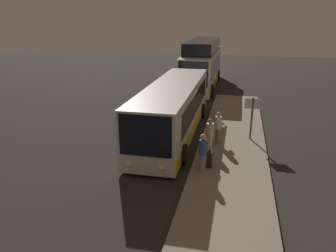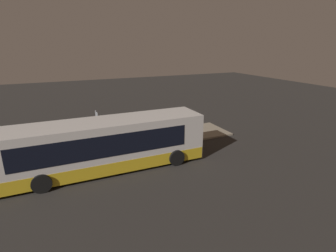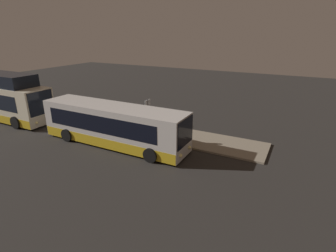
{
  "view_description": "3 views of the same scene",
  "coord_description": "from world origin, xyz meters",
  "px_view_note": "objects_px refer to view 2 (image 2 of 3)",
  "views": [
    {
      "loc": [
        17.07,
        3.41,
        6.48
      ],
      "look_at": [
        3.87,
        0.51,
        1.88
      ],
      "focal_mm": 35.0,
      "sensor_mm": 36.0,
      "label": 1
    },
    {
      "loc": [
        -2.73,
        -14.07,
        6.94
      ],
      "look_at": [
        3.87,
        0.51,
        1.88
      ],
      "focal_mm": 28.0,
      "sensor_mm": 36.0,
      "label": 2
    },
    {
      "loc": [
        11.39,
        -13.91,
        7.78
      ],
      "look_at": [
        3.87,
        0.51,
        1.88
      ],
      "focal_mm": 28.0,
      "sensor_mm": 36.0,
      "label": 3
    }
  ],
  "objects_px": {
    "passenger_waiting": "(117,135)",
    "suitcase": "(158,137)",
    "bus_lead": "(106,146)",
    "passenger_boarding": "(133,135)",
    "passenger_with_bags": "(166,130)",
    "sign_post": "(97,122)"
  },
  "relations": [
    {
      "from": "passenger_boarding",
      "to": "passenger_with_bags",
      "type": "relative_size",
      "value": 0.96
    },
    {
      "from": "passenger_with_bags",
      "to": "passenger_boarding",
      "type": "bearing_deg",
      "value": 153.9
    },
    {
      "from": "passenger_boarding",
      "to": "passenger_waiting",
      "type": "bearing_deg",
      "value": 54.06
    },
    {
      "from": "passenger_boarding",
      "to": "sign_post",
      "type": "bearing_deg",
      "value": 27.3
    },
    {
      "from": "bus_lead",
      "to": "passenger_boarding",
      "type": "height_order",
      "value": "bus_lead"
    },
    {
      "from": "passenger_boarding",
      "to": "suitcase",
      "type": "distance_m",
      "value": 1.97
    },
    {
      "from": "passenger_boarding",
      "to": "suitcase",
      "type": "height_order",
      "value": "passenger_boarding"
    },
    {
      "from": "suitcase",
      "to": "passenger_boarding",
      "type": "bearing_deg",
      "value": -174.31
    },
    {
      "from": "passenger_boarding",
      "to": "passenger_with_bags",
      "type": "xyz_separation_m",
      "value": [
        2.41,
        -0.07,
        0.05
      ]
    },
    {
      "from": "bus_lead",
      "to": "passenger_boarding",
      "type": "bearing_deg",
      "value": 45.18
    },
    {
      "from": "passenger_with_bags",
      "to": "suitcase",
      "type": "height_order",
      "value": "passenger_with_bags"
    },
    {
      "from": "suitcase",
      "to": "sign_post",
      "type": "xyz_separation_m",
      "value": [
        -3.88,
        1.81,
        1.14
      ]
    },
    {
      "from": "bus_lead",
      "to": "passenger_boarding",
      "type": "distance_m",
      "value": 3.24
    },
    {
      "from": "sign_post",
      "to": "passenger_boarding",
      "type": "bearing_deg",
      "value": -45.19
    },
    {
      "from": "passenger_with_bags",
      "to": "sign_post",
      "type": "xyz_separation_m",
      "value": [
        -4.39,
        2.07,
        0.57
      ]
    },
    {
      "from": "passenger_boarding",
      "to": "bus_lead",
      "type": "bearing_deg",
      "value": 117.67
    },
    {
      "from": "suitcase",
      "to": "sign_post",
      "type": "relative_size",
      "value": 0.42
    },
    {
      "from": "passenger_waiting",
      "to": "suitcase",
      "type": "bearing_deg",
      "value": -10.5
    },
    {
      "from": "suitcase",
      "to": "bus_lead",
      "type": "bearing_deg",
      "value": -149.32
    },
    {
      "from": "bus_lead",
      "to": "suitcase",
      "type": "bearing_deg",
      "value": 30.68
    },
    {
      "from": "passenger_waiting",
      "to": "suitcase",
      "type": "distance_m",
      "value": 2.98
    },
    {
      "from": "passenger_with_bags",
      "to": "suitcase",
      "type": "bearing_deg",
      "value": 128.45
    }
  ]
}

